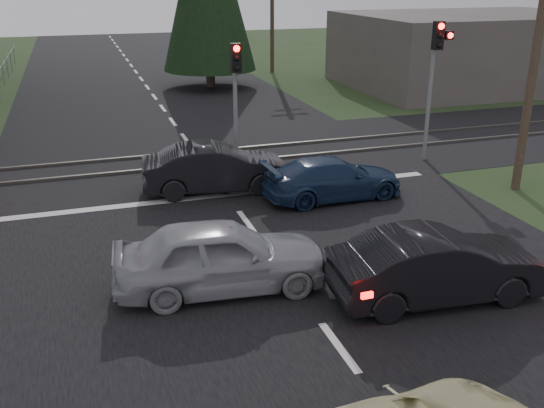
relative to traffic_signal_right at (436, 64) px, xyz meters
name	(u,v)px	position (x,y,z in m)	size (l,w,h in m)	color
ground	(339,347)	(-7.55, -9.47, -3.31)	(120.00, 120.00, 0.00)	#24391A
road	(213,177)	(-7.55, 0.53, -3.31)	(14.00, 100.00, 0.01)	black
rail_corridor	(201,159)	(-7.55, 2.53, -3.31)	(120.00, 8.00, 0.01)	black
stop_line	(227,195)	(-7.55, -1.27, -3.30)	(13.00, 0.35, 0.00)	silver
rail_near	(205,165)	(-7.55, 1.73, -3.26)	(120.00, 0.12, 0.10)	#59544C
rail_far	(196,152)	(-7.55, 3.33, -3.26)	(120.00, 0.12, 0.10)	#59544C
traffic_signal_right	(436,64)	(0.00, 0.00, 0.00)	(0.68, 0.48, 4.70)	slate
traffic_signal_center	(236,84)	(-6.55, 1.20, -0.51)	(0.32, 0.48, 4.10)	slate
utility_pole_near	(540,28)	(0.95, -3.47, 1.41)	(1.80, 0.26, 9.00)	#4C3D2D
building_right	(473,50)	(10.45, 12.53, -1.31)	(14.00, 10.00, 4.00)	#59514C
dark_hatchback	(438,266)	(-5.00, -8.47, -2.60)	(1.52, 4.35, 1.43)	black
silver_car	(221,256)	(-9.01, -6.75, -2.57)	(1.76, 4.39, 1.49)	gray
blue_sedan	(333,179)	(-4.67, -2.47, -2.72)	(1.67, 4.12, 1.20)	#182A48
dark_car_far	(216,168)	(-7.75, -0.85, -2.60)	(1.52, 4.34, 1.43)	black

